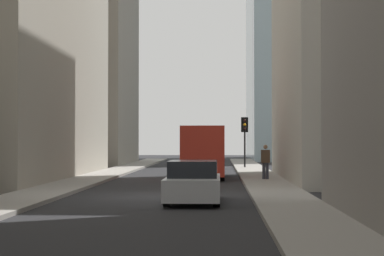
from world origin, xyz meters
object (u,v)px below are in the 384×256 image
sedan_silver (193,183)px  traffic_light_midblock (245,130)px  pedestrian (265,160)px  delivery_truck (204,152)px

sedan_silver → traffic_light_midblock: traffic_light_midblock is taller
traffic_light_midblock → pedestrian: (-14.33, -0.48, -1.74)m
delivery_truck → pedestrian: bearing=-131.5°
traffic_light_midblock → pedestrian: bearing=-178.1°
traffic_light_midblock → pedestrian: traffic_light_midblock is taller
delivery_truck → pedestrian: 4.28m
delivery_truck → traffic_light_midblock: bearing=-13.3°
traffic_light_midblock → sedan_silver: bearing=173.9°
sedan_silver → pedestrian: size_ratio=2.48×
sedan_silver → pedestrian: pedestrian is taller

